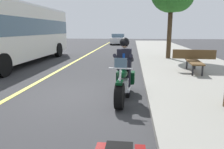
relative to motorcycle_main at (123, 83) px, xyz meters
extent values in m
plane|color=#333335|center=(0.10, -1.31, -0.45)|extent=(80.00, 80.00, 0.00)
cube|color=#E5DB4C|center=(0.10, -3.31, -0.45)|extent=(60.00, 0.16, 0.01)
cylinder|color=black|center=(0.84, -0.06, -0.12)|extent=(0.67, 0.24, 0.66)
cylinder|color=black|center=(-0.70, 0.04, -0.12)|extent=(0.67, 0.24, 0.66)
cube|color=silver|center=(0.05, -0.01, -0.03)|extent=(0.58, 0.32, 0.32)
ellipsoid|color=black|center=(0.24, -0.02, 0.33)|extent=(0.58, 0.32, 0.24)
cube|color=black|center=(-0.30, 0.02, 0.29)|extent=(0.72, 0.33, 0.12)
cube|color=black|center=(-0.64, 0.26, 0.03)|extent=(0.41, 0.15, 0.36)
cube|color=black|center=(-0.67, -0.18, 0.03)|extent=(0.41, 0.15, 0.36)
cylinder|color=silver|center=(0.82, -0.06, 0.15)|extent=(0.35, 0.07, 0.76)
cylinder|color=silver|center=(0.66, -0.05, 0.55)|extent=(0.08, 0.60, 0.04)
cube|color=black|center=(0.84, -0.06, 0.23)|extent=(0.37, 0.18, 0.06)
cylinder|color=silver|center=(-0.24, 0.17, -0.19)|extent=(0.90, 0.14, 0.08)
cube|color=slate|center=(0.64, -0.05, 0.67)|extent=(0.06, 0.32, 0.28)
cylinder|color=black|center=(-0.20, 0.13, -0.03)|extent=(0.14, 0.14, 0.84)
cube|color=black|center=(-0.14, 0.13, -0.40)|extent=(0.27, 0.13, 0.10)
cylinder|color=black|center=(-0.21, -0.11, -0.03)|extent=(0.14, 0.14, 0.84)
cube|color=black|center=(-0.15, -0.11, -0.40)|extent=(0.27, 0.13, 0.10)
cube|color=black|center=(-0.20, 0.01, 0.67)|extent=(0.35, 0.42, 0.60)
cube|color=navy|center=(-0.04, 0.00, 0.63)|extent=(0.03, 0.07, 0.44)
cylinder|color=black|center=(-0.01, 0.22, 0.73)|extent=(0.56, 0.14, 0.28)
cylinder|color=black|center=(-0.04, -0.22, 0.73)|extent=(0.56, 0.14, 0.28)
sphere|color=tan|center=(-0.20, 0.01, 1.10)|extent=(0.22, 0.22, 0.22)
sphere|color=black|center=(-0.20, 0.01, 1.15)|extent=(0.28, 0.28, 0.28)
cube|color=white|center=(-5.54, -6.35, 1.32)|extent=(11.00, 2.50, 2.85)
cube|color=slate|center=(-5.54, -6.35, 1.65)|extent=(11.04, 2.52, 0.90)
cube|color=slate|center=(-11.04, -6.35, 1.55)|extent=(0.06, 2.40, 1.90)
cube|color=white|center=(-5.54, -6.35, 2.80)|extent=(11.00, 2.50, 0.10)
cylinder|color=black|center=(-9.14, -7.55, 0.05)|extent=(1.00, 0.30, 1.00)
cylinder|color=black|center=(-9.14, -5.15, 0.05)|extent=(1.00, 0.30, 1.00)
cylinder|color=black|center=(-2.34, -5.15, 0.05)|extent=(1.00, 0.30, 1.00)
cube|color=silver|center=(-23.07, -1.71, 0.10)|extent=(4.60, 1.80, 0.70)
cube|color=slate|center=(-23.27, -1.71, 0.65)|extent=(2.40, 1.60, 0.60)
cylinder|color=black|center=(-21.62, -0.86, -0.13)|extent=(0.64, 0.22, 0.64)
cylinder|color=black|center=(-21.62, -2.56, -0.13)|extent=(0.64, 0.22, 0.64)
cylinder|color=black|center=(-24.52, -0.86, -0.13)|extent=(0.64, 0.22, 0.64)
cylinder|color=black|center=(-24.52, -2.56, -0.13)|extent=(0.64, 0.22, 0.64)
cube|color=brown|center=(-3.39, 2.89, 0.15)|extent=(1.84, 0.65, 0.06)
cube|color=brown|center=(-3.61, 2.91, 0.45)|extent=(0.21, 1.80, 0.40)
cube|color=black|center=(-2.63, 3.00, -0.09)|extent=(0.06, 0.06, 0.42)
cube|color=black|center=(-2.66, 2.64, -0.09)|extent=(0.06, 0.06, 0.42)
cube|color=black|center=(-4.12, 3.13, -0.09)|extent=(0.06, 0.06, 0.42)
cube|color=black|center=(-4.15, 2.77, -0.09)|extent=(0.06, 0.06, 0.42)
cylinder|color=#42301E|center=(-7.95, 2.52, 1.25)|extent=(0.28, 0.28, 3.11)
camera|label=1|loc=(5.92, 0.24, 1.51)|focal=34.13mm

